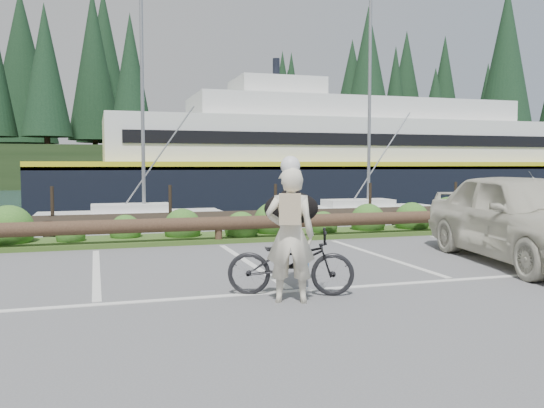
{
  "coord_description": "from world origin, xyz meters",
  "views": [
    {
      "loc": [
        -2.59,
        -7.82,
        1.76
      ],
      "look_at": [
        0.21,
        1.26,
        1.1
      ],
      "focal_mm": 38.0,
      "sensor_mm": 36.0,
      "label": 1
    }
  ],
  "objects": [
    {
      "name": "cyclist",
      "position": [
        -0.24,
        -0.96,
        0.86
      ],
      "size": [
        0.73,
        0.6,
        1.72
      ],
      "primitive_type": "imported",
      "rotation": [
        0.0,
        0.0,
        2.79
      ],
      "color": "beige",
      "rests_on": "ground"
    },
    {
      "name": "vegetation_strip",
      "position": [
        0.0,
        5.3,
        0.05
      ],
      "size": [
        34.0,
        1.6,
        0.1
      ],
      "primitive_type": "cube",
      "color": "#3D5B21",
      "rests_on": "ground"
    },
    {
      "name": "log_rail",
      "position": [
        0.0,
        4.6,
        0.0
      ],
      "size": [
        32.0,
        0.3,
        0.6
      ],
      "primitive_type": null,
      "color": "#443021",
      "rests_on": "ground"
    },
    {
      "name": "parked_car",
      "position": [
        4.72,
        0.59,
        0.82
      ],
      "size": [
        2.72,
        5.08,
        1.64
      ],
      "primitive_type": "imported",
      "rotation": [
        0.0,
        0.0,
        -0.17
      ],
      "color": "beige",
      "rests_on": "ground"
    },
    {
      "name": "bicycle",
      "position": [
        -0.1,
        -0.59,
        0.45
      ],
      "size": [
        1.8,
        1.14,
        0.89
      ],
      "primitive_type": "imported",
      "rotation": [
        0.0,
        0.0,
        1.22
      ],
      "color": "black",
      "rests_on": "ground"
    },
    {
      "name": "ground",
      "position": [
        0.0,
        0.0,
        0.0
      ],
      "size": [
        72.0,
        72.0,
        0.0
      ],
      "primitive_type": "plane",
      "color": "#58585A"
    },
    {
      "name": "harbor_backdrop",
      "position": [
        0.39,
        78.47,
        -0.0
      ],
      "size": [
        170.0,
        160.0,
        30.0
      ],
      "color": "#19333C",
      "rests_on": "ground"
    },
    {
      "name": "dog",
      "position": [
        0.09,
        -0.08,
        1.13
      ],
      "size": [
        0.65,
        0.9,
        0.47
      ],
      "primitive_type": "ellipsoid",
      "rotation": [
        0.0,
        0.0,
        1.22
      ],
      "color": "black",
      "rests_on": "bicycle"
    }
  ]
}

